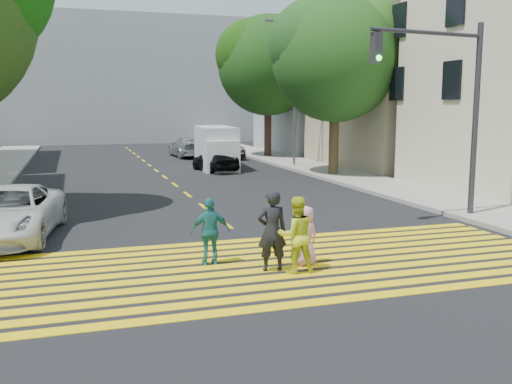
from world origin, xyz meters
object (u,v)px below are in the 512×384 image
pedestrian_woman (296,235)px  white_sedan (8,213)px  pedestrian_extra (210,232)px  silver_car (187,147)px  pedestrian_child (305,236)px  traffic_signal (449,93)px  dark_car_near (215,160)px  white_van (217,149)px  dark_car_parked (226,149)px  tree_right_near (337,51)px  tree_right_far (269,60)px  pedestrian_man (272,231)px

pedestrian_woman → white_sedan: bearing=-36.9°
pedestrian_extra → silver_car: pedestrian_extra is taller
pedestrian_woman → pedestrian_child: size_ratio=1.23×
pedestrian_woman → pedestrian_extra: pedestrian_woman is taller
traffic_signal → pedestrian_woman: bearing=-156.0°
pedestrian_child → silver_car: size_ratio=0.28×
dark_car_near → white_van: 1.29m
white_sedan → dark_car_parked: (11.46, 20.92, -0.04)m
dark_car_near → white_van: white_van is taller
tree_right_near → pedestrian_woman: (-8.09, -15.06, -5.35)m
pedestrian_woman → dark_car_parked: size_ratio=0.41×
tree_right_near → traffic_signal: 11.64m
tree_right_near → dark_car_parked: bearing=104.0°
traffic_signal → tree_right_far: bearing=78.3°
white_sedan → white_van: white_van is taller
pedestrian_woman → dark_car_near: bearing=-95.2°
pedestrian_man → silver_car: pedestrian_man is taller
dark_car_near → silver_car: (0.24, 9.08, 0.05)m
pedestrian_woman → pedestrian_man: bearing=-29.5°
dark_car_parked → pedestrian_child: bearing=-104.6°
traffic_signal → tree_right_near: bearing=74.7°
silver_car → white_van: white_van is taller
pedestrian_child → tree_right_near: bearing=-133.6°
silver_car → traffic_signal: (3.28, -24.31, 3.19)m
white_sedan → dark_car_parked: bearing=69.5°
pedestrian_child → silver_car: (2.69, 27.62, 0.02)m
silver_car → traffic_signal: 24.73m
tree_right_far → pedestrian_child: bearing=-107.3°
white_van → pedestrian_woman: bearing=-94.3°
dark_car_parked → white_van: size_ratio=0.78×
tree_right_far → pedestrian_man: (-8.78, -25.69, -5.67)m
dark_car_near → silver_car: bearing=-100.7°
traffic_signal → dark_car_parked: bearing=86.0°
dark_car_parked → tree_right_near: bearing=-79.8°
tree_right_far → silver_car: 8.14m
pedestrian_woman → dark_car_near: (2.86, 19.01, -0.18)m
pedestrian_child → dark_car_near: 18.71m
tree_right_near → traffic_signal: (-1.71, -11.28, -2.29)m
tree_right_far → white_van: tree_right_far is taller
silver_car → pedestrian_child: bearing=81.9°
dark_car_near → silver_car: 9.08m
pedestrian_extra → dark_car_parked: bearing=-103.0°
traffic_signal → silver_car: bearing=91.0°
pedestrian_woman → dark_car_parked: 26.63m
tree_right_near → pedestrian_woman: bearing=-118.2°
white_sedan → traffic_signal: size_ratio=0.84×
pedestrian_man → white_sedan: bearing=-35.2°
white_sedan → tree_right_far: bearing=63.4°
white_sedan → traffic_signal: bearing=1.9°
pedestrian_woman → white_sedan: pedestrian_woman is taller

